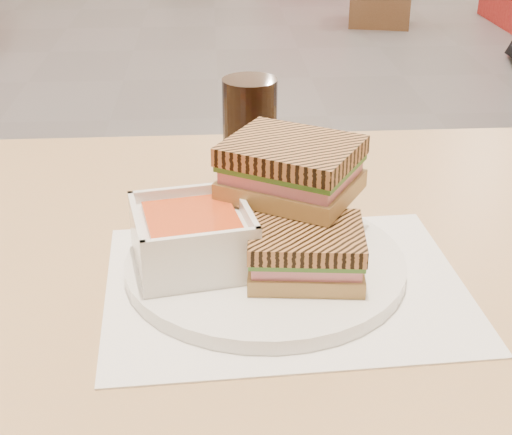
{
  "coord_description": "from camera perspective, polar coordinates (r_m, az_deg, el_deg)",
  "views": [
    {
      "loc": [
        -0.03,
        -2.64,
        1.15
      ],
      "look_at": [
        0.01,
        -2.0,
        0.82
      ],
      "focal_mm": 52.48,
      "sensor_mm": 36.0,
      "label": 1
    }
  ],
  "objects": [
    {
      "name": "main_table",
      "position": [
        0.88,
        1.95,
        -8.73
      ],
      "size": [
        1.2,
        0.71,
        0.75
      ],
      "color": "tan",
      "rests_on": "ground"
    },
    {
      "name": "tray_liner",
      "position": [
        0.75,
        2.26,
        -5.22
      ],
      "size": [
        0.37,
        0.29,
        0.0
      ],
      "color": "white",
      "rests_on": "main_table"
    },
    {
      "name": "plate",
      "position": [
        0.76,
        0.71,
        -3.59
      ],
      "size": [
        0.28,
        0.28,
        0.02
      ],
      "color": "white",
      "rests_on": "tray_liner"
    },
    {
      "name": "soup_bowl",
      "position": [
        0.74,
        -4.86,
        -1.66
      ],
      "size": [
        0.13,
        0.13,
        0.06
      ],
      "color": "white",
      "rests_on": "plate"
    },
    {
      "name": "panini_lower",
      "position": [
        0.72,
        3.82,
        -2.6
      ],
      "size": [
        0.12,
        0.1,
        0.05
      ],
      "color": "#A28047",
      "rests_on": "plate"
    },
    {
      "name": "panini_upper",
      "position": [
        0.77,
        2.72,
        3.78
      ],
      "size": [
        0.16,
        0.16,
        0.06
      ],
      "color": "#A28047",
      "rests_on": "panini_lower"
    },
    {
      "name": "cola_glass",
      "position": [
        0.92,
        -0.47,
        6.25
      ],
      "size": [
        0.07,
        0.07,
        0.14
      ],
      "color": "black",
      "rests_on": "main_table"
    }
  ]
}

